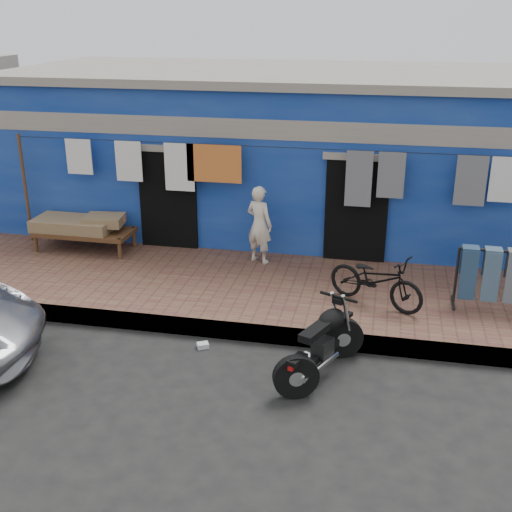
{
  "coord_description": "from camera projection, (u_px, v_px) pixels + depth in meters",
  "views": [
    {
      "loc": [
        1.78,
        -6.55,
        4.52
      ],
      "look_at": [
        0.0,
        2.0,
        1.15
      ],
      "focal_mm": 45.0,
      "sensor_mm": 36.0,
      "label": 1
    }
  ],
  "objects": [
    {
      "name": "ground",
      "position": [
        223.0,
        399.0,
        7.94
      ],
      "size": [
        80.0,
        80.0,
        0.0
      ],
      "primitive_type": "plane",
      "color": "black",
      "rests_on": "ground"
    },
    {
      "name": "sidewalk",
      "position": [
        268.0,
        292.0,
        10.64
      ],
      "size": [
        28.0,
        3.0,
        0.25
      ],
      "primitive_type": "cube",
      "color": "brown",
      "rests_on": "ground"
    },
    {
      "name": "curb",
      "position": [
        250.0,
        333.0,
        9.31
      ],
      "size": [
        28.0,
        0.1,
        0.25
      ],
      "primitive_type": "cube",
      "color": "gray",
      "rests_on": "ground"
    },
    {
      "name": "building",
      "position": [
        303.0,
        151.0,
        13.72
      ],
      "size": [
        12.2,
        5.2,
        3.36
      ],
      "color": "navy",
      "rests_on": "ground"
    },
    {
      "name": "clothesline",
      "position": [
        281.0,
        176.0,
        11.18
      ],
      "size": [
        10.06,
        0.06,
        2.1
      ],
      "color": "brown",
      "rests_on": "sidewalk"
    },
    {
      "name": "seated_person",
      "position": [
        259.0,
        224.0,
        11.35
      ],
      "size": [
        0.6,
        0.52,
        1.4
      ],
      "primitive_type": "imported",
      "rotation": [
        0.0,
        0.0,
        2.72
      ],
      "color": "beige",
      "rests_on": "sidewalk"
    },
    {
      "name": "bicycle",
      "position": [
        376.0,
        274.0,
        9.74
      ],
      "size": [
        1.64,
        1.19,
        1.01
      ],
      "primitive_type": "imported",
      "rotation": [
        0.0,
        0.0,
        1.11
      ],
      "color": "black",
      "rests_on": "sidewalk"
    },
    {
      "name": "motorcycle",
      "position": [
        321.0,
        342.0,
        8.28
      ],
      "size": [
        1.65,
        1.93,
        0.99
      ],
      "primitive_type": null,
      "rotation": [
        0.0,
        0.0,
        -0.4
      ],
      "color": "black",
      "rests_on": "ground"
    },
    {
      "name": "charpoy",
      "position": [
        85.0,
        233.0,
        12.1
      ],
      "size": [
        1.91,
        0.92,
        0.64
      ],
      "primitive_type": null,
      "rotation": [
        0.0,
        0.0,
        -0.01
      ],
      "color": "brown",
      "rests_on": "sidewalk"
    },
    {
      "name": "litter_a",
      "position": [
        203.0,
        345.0,
        9.14
      ],
      "size": [
        0.2,
        0.19,
        0.07
      ],
      "primitive_type": "cube",
      "rotation": [
        0.0,
        0.0,
        0.5
      ],
      "color": "silver",
      "rests_on": "ground"
    },
    {
      "name": "litter_b",
      "position": [
        315.0,
        357.0,
        8.83
      ],
      "size": [
        0.18,
        0.21,
        0.09
      ],
      "primitive_type": "cube",
      "rotation": [
        0.0,
        0.0,
        1.22
      ],
      "color": "silver",
      "rests_on": "ground"
    },
    {
      "name": "litter_c",
      "position": [
        305.0,
        359.0,
        8.78
      ],
      "size": [
        0.26,
        0.28,
        0.09
      ],
      "primitive_type": "cube",
      "rotation": [
        0.0,
        0.0,
        1.0
      ],
      "color": "silver",
      "rests_on": "ground"
    }
  ]
}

